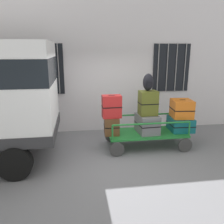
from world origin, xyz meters
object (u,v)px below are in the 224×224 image
suitcase_left_middle (112,106)px  suitcase_midleft_middle (148,103)px  backpack (148,82)px  suitcase_center_middle (182,109)px  suitcase_midleft_bottom (147,124)px  luggage_cart (147,135)px  suitcase_center_bottom (181,124)px  suitcase_left_bottom (112,126)px

suitcase_left_middle → suitcase_midleft_middle: 0.96m
backpack → suitcase_center_middle: bearing=2.1°
suitcase_midleft_bottom → suitcase_center_middle: size_ratio=1.17×
luggage_cart → suitcase_center_bottom: (0.96, 0.02, 0.26)m
luggage_cart → suitcase_midleft_middle: (-0.00, -0.02, 0.89)m
luggage_cart → suitcase_center_bottom: size_ratio=3.20×
luggage_cart → suitcase_midleft_middle: suitcase_midleft_middle is taller
suitcase_left_middle → suitcase_center_bottom: (1.92, 0.05, -0.57)m
suitcase_left_bottom → backpack: 1.47m
suitcase_left_middle → suitcase_center_bottom: size_ratio=0.87×
luggage_cart → suitcase_left_bottom: (-0.96, -0.01, 0.31)m
suitcase_center_bottom → suitcase_center_middle: size_ratio=1.11×
suitcase_left_middle → suitcase_midleft_bottom: 1.09m
suitcase_left_bottom → suitcase_midleft_bottom: 0.96m
suitcase_left_middle → suitcase_midleft_bottom: suitcase_left_middle is taller
suitcase_midleft_bottom → suitcase_midleft_middle: suitcase_midleft_middle is taller
suitcase_midleft_bottom → suitcase_midleft_middle: 0.57m
suitcase_midleft_middle → suitcase_center_middle: suitcase_midleft_middle is taller
suitcase_left_bottom → suitcase_midleft_middle: bearing=-0.5°
suitcase_center_middle → backpack: size_ratio=1.38×
suitcase_left_bottom → suitcase_center_bottom: (1.92, 0.04, -0.05)m
suitcase_midleft_middle → backpack: 0.54m
luggage_cart → suitcase_center_middle: bearing=1.4°
suitcase_center_middle → suitcase_midleft_bottom: bearing=-177.8°
suitcase_midleft_bottom → suitcase_center_middle: 1.03m
suitcase_left_middle → backpack: 1.12m
suitcase_left_bottom → suitcase_center_middle: suitcase_center_middle is taller
luggage_cart → backpack: size_ratio=4.90×
backpack → suitcase_midleft_bottom: bearing=-5.4°
luggage_cart → suitcase_midleft_middle: 0.89m
luggage_cart → suitcase_left_middle: 1.27m
suitcase_left_bottom → suitcase_left_middle: suitcase_left_middle is taller
suitcase_left_bottom → suitcase_left_middle: size_ratio=0.80×
suitcase_left_bottom → suitcase_midleft_middle: 1.12m
suitcase_left_bottom → suitcase_center_bottom: 1.92m
suitcase_left_bottom → suitcase_midleft_bottom: suitcase_midleft_bottom is taller
suitcase_midleft_bottom → backpack: (-0.02, 0.00, 1.11)m
suitcase_left_middle → suitcase_left_bottom: bearing=90.0°
suitcase_left_middle → luggage_cart: bearing=1.7°
suitcase_center_bottom → backpack: backpack is taller
suitcase_center_bottom → suitcase_center_middle: suitcase_center_middle is taller
luggage_cart → suitcase_center_middle: size_ratio=3.54×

